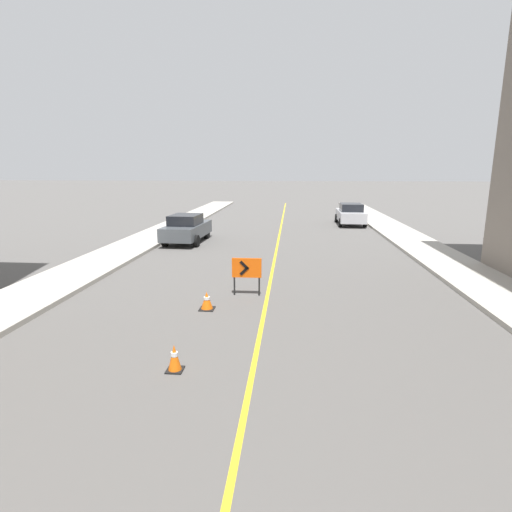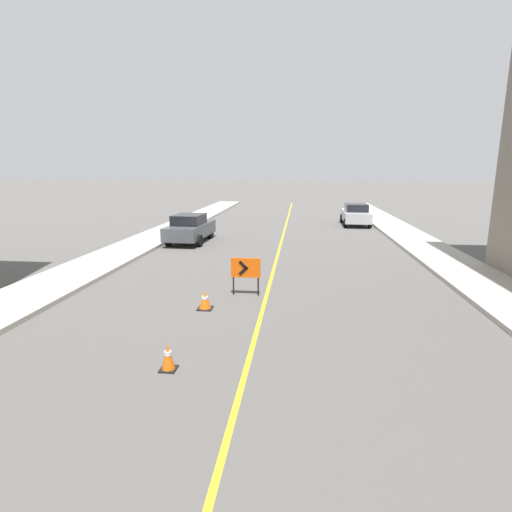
{
  "view_description": "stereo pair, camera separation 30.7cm",
  "coord_description": "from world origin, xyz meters",
  "px_view_note": "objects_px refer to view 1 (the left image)",
  "views": [
    {
      "loc": [
        0.73,
        10.35,
        4.07
      ],
      "look_at": [
        -0.51,
        24.32,
        1.0
      ],
      "focal_mm": 28.0,
      "sensor_mm": 36.0,
      "label": 1
    },
    {
      "loc": [
        1.04,
        10.38,
        4.07
      ],
      "look_at": [
        -0.51,
        24.32,
        1.0
      ],
      "focal_mm": 28.0,
      "sensor_mm": 36.0,
      "label": 2
    }
  ],
  "objects_px": {
    "parked_car_curb_mid": "(351,214)",
    "traffic_cone_fifth": "(207,301)",
    "arrow_barricade_primary": "(247,270)",
    "traffic_cone_fourth": "(174,358)",
    "parked_car_curb_near": "(187,228)"
  },
  "relations": [
    {
      "from": "parked_car_curb_mid",
      "to": "traffic_cone_fifth",
      "type": "bearing_deg",
      "value": -108.79
    },
    {
      "from": "arrow_barricade_primary",
      "to": "parked_car_curb_near",
      "type": "distance_m",
      "value": 10.31
    },
    {
      "from": "parked_car_curb_near",
      "to": "parked_car_curb_mid",
      "type": "distance_m",
      "value": 13.11
    },
    {
      "from": "parked_car_curb_mid",
      "to": "arrow_barricade_primary",
      "type": "bearing_deg",
      "value": -107.31
    },
    {
      "from": "arrow_barricade_primary",
      "to": "parked_car_curb_mid",
      "type": "height_order",
      "value": "parked_car_curb_mid"
    },
    {
      "from": "traffic_cone_fourth",
      "to": "parked_car_curb_near",
      "type": "distance_m",
      "value": 14.87
    },
    {
      "from": "traffic_cone_fourth",
      "to": "arrow_barricade_primary",
      "type": "xyz_separation_m",
      "value": [
        0.92,
        5.13,
        0.59
      ]
    },
    {
      "from": "traffic_cone_fourth",
      "to": "traffic_cone_fifth",
      "type": "height_order",
      "value": "traffic_cone_fourth"
    },
    {
      "from": "parked_car_curb_near",
      "to": "parked_car_curb_mid",
      "type": "xyz_separation_m",
      "value": [
        10.23,
        8.21,
        0.0
      ]
    },
    {
      "from": "traffic_cone_fourth",
      "to": "parked_car_curb_near",
      "type": "xyz_separation_m",
      "value": [
        -3.53,
        14.44,
        0.52
      ]
    },
    {
      "from": "traffic_cone_fifth",
      "to": "arrow_barricade_primary",
      "type": "distance_m",
      "value": 1.88
    },
    {
      "from": "traffic_cone_fifth",
      "to": "traffic_cone_fourth",
      "type": "bearing_deg",
      "value": -88.31
    },
    {
      "from": "traffic_cone_fourth",
      "to": "parked_car_curb_near",
      "type": "height_order",
      "value": "parked_car_curb_near"
    },
    {
      "from": "traffic_cone_fifth",
      "to": "parked_car_curb_mid",
      "type": "distance_m",
      "value": 20.16
    },
    {
      "from": "traffic_cone_fourth",
      "to": "traffic_cone_fifth",
      "type": "distance_m",
      "value": 3.69
    }
  ]
}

